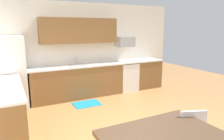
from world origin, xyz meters
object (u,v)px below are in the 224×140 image
Objects in this scene: oven_range at (126,76)px; chair_near_table at (196,138)px; refrigerator at (9,73)px; dining_table at (162,139)px; microwave at (125,42)px.

oven_range is 1.07× the size of chair_near_table.
dining_table is at bearing -68.08° from refrigerator.
chair_near_table is at bearing -106.71° from microwave.
microwave is (0.00, 0.10, 1.10)m from oven_range.
chair_near_table is at bearing -59.37° from refrigerator.
oven_range is 1.69× the size of microwave.
refrigerator is 4.33m from chair_near_table.
refrigerator is 3.43m from microwave.
microwave is 0.64× the size of chair_near_table.
refrigerator is 3.40m from oven_range.
oven_range is at bearing -90.00° from microwave.
microwave is at bearing 65.12° from dining_table.
oven_range is at bearing 72.88° from chair_near_table.
refrigerator is at bearing 120.63° from chair_near_table.
refrigerator reaches higher than chair_near_table.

